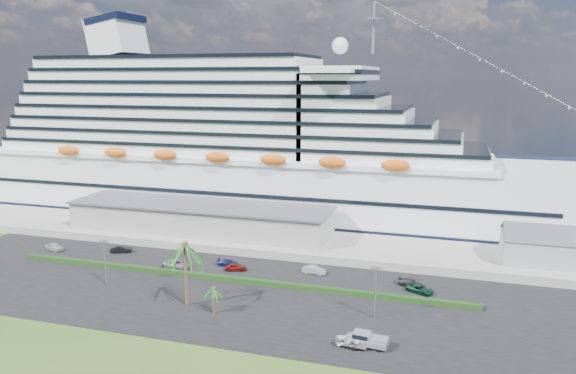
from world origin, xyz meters
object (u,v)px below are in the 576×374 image
(cruise_ship, at_px, (251,154))
(boat_trailer, at_px, (352,341))
(parked_car_3, at_px, (228,263))
(pickup_truck, at_px, (366,339))

(cruise_ship, xyz_separation_m, boat_trailer, (39.98, -66.59, -15.55))
(parked_car_3, height_order, pickup_truck, pickup_truck)
(parked_car_3, bearing_deg, boat_trailer, -133.04)
(pickup_truck, xyz_separation_m, boat_trailer, (-1.78, -0.94, -0.10))
(cruise_ship, height_order, boat_trailer, cruise_ship)
(parked_car_3, xyz_separation_m, boat_trailer, (29.54, -26.28, 0.37))
(cruise_ship, height_order, pickup_truck, cruise_ship)
(cruise_ship, bearing_deg, boat_trailer, -59.02)
(cruise_ship, relative_size, parked_car_3, 42.87)
(parked_car_3, relative_size, pickup_truck, 0.74)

